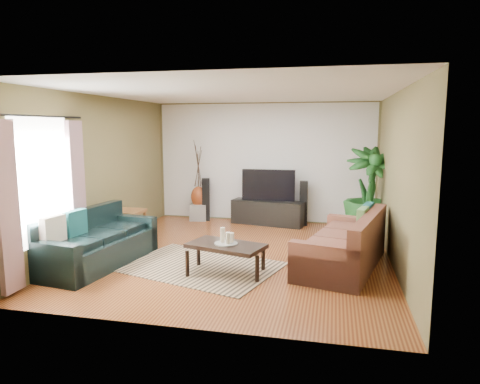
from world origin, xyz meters
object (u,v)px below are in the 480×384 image
(tv_stand, at_px, (268,212))
(side_table, at_px, (128,225))
(sofa_right, at_px, (342,240))
(potted_plant, at_px, (369,193))
(speaker_right, at_px, (303,203))
(vase, at_px, (198,197))
(coffee_table, at_px, (226,259))
(pedestal, at_px, (199,212))
(sofa_left, at_px, (98,238))
(speaker_left, at_px, (206,199))
(television, at_px, (268,185))

(tv_stand, distance_m, side_table, 3.08)
(sofa_right, height_order, potted_plant, potted_plant)
(speaker_right, relative_size, vase, 2.03)
(coffee_table, xyz_separation_m, pedestal, (-1.55, 3.46, -0.04))
(pedestal, bearing_deg, vase, 0.00)
(sofa_left, bearing_deg, speaker_left, -3.70)
(sofa_left, height_order, speaker_left, speaker_left)
(potted_plant, xyz_separation_m, pedestal, (-3.75, 0.78, -0.70))
(sofa_left, xyz_separation_m, sofa_right, (3.74, 0.73, 0.00))
(potted_plant, xyz_separation_m, vase, (-3.75, 0.78, -0.34))
(speaker_right, bearing_deg, pedestal, 175.73)
(sofa_right, bearing_deg, side_table, -86.05)
(sofa_left, distance_m, television, 4.07)
(sofa_right, relative_size, vase, 4.48)
(coffee_table, relative_size, tv_stand, 0.69)
(speaker_right, distance_m, vase, 2.43)
(tv_stand, distance_m, potted_plant, 2.29)
(sofa_right, relative_size, pedestal, 5.74)
(sofa_right, relative_size, speaker_left, 2.21)
(pedestal, height_order, side_table, side_table)
(speaker_left, height_order, potted_plant, potted_plant)
(sofa_left, xyz_separation_m, speaker_right, (2.95, 3.49, 0.07))
(sofa_left, height_order, speaker_right, speaker_right)
(speaker_left, bearing_deg, coffee_table, -85.16)
(speaker_left, xyz_separation_m, speaker_right, (2.24, 0.00, 0.00))
(coffee_table, height_order, vase, vase)
(potted_plant, distance_m, vase, 3.84)
(speaker_right, height_order, side_table, speaker_right)
(potted_plant, relative_size, vase, 3.67)
(side_table, bearing_deg, speaker_left, 65.41)
(pedestal, bearing_deg, coffee_table, -65.93)
(tv_stand, xyz_separation_m, pedestal, (-1.65, 0.10, -0.08))
(coffee_table, bearing_deg, pedestal, 130.11)
(potted_plant, bearing_deg, sofa_right, -105.08)
(speaker_right, xyz_separation_m, potted_plant, (1.32, -0.78, 0.40))
(sofa_right, distance_m, tv_stand, 3.09)
(sofa_left, relative_size, tv_stand, 1.30)
(sofa_left, height_order, pedestal, sofa_left)
(sofa_right, height_order, side_table, sofa_right)
(pedestal, xyz_separation_m, vase, (0.00, 0.00, 0.36))
(television, height_order, side_table, television)
(sofa_right, bearing_deg, television, -135.41)
(television, xyz_separation_m, vase, (-1.65, 0.08, -0.33))
(sofa_left, distance_m, potted_plant, 5.08)
(potted_plant, bearing_deg, pedestal, 168.25)
(television, relative_size, pedestal, 3.12)
(coffee_table, xyz_separation_m, vase, (-1.55, 3.46, 0.32))
(speaker_left, bearing_deg, television, -19.82)
(sofa_left, distance_m, sofa_right, 3.81)
(side_table, bearing_deg, sofa_left, -81.15)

